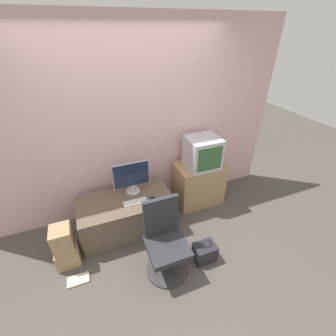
{
  "coord_description": "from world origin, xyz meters",
  "views": [
    {
      "loc": [
        -0.55,
        -1.46,
        2.44
      ],
      "look_at": [
        0.41,
        1.0,
        0.76
      ],
      "focal_mm": 24.0,
      "sensor_mm": 36.0,
      "label": 1
    }
  ],
  "objects_px": {
    "keyboard": "(135,202)",
    "handbag": "(205,252)",
    "mouse": "(152,198)",
    "cardboard_box_lower": "(68,255)",
    "main_monitor": "(132,178)",
    "crt_tv": "(203,153)",
    "book": "(78,280)",
    "office_chair": "(165,243)"
  },
  "relations": [
    {
      "from": "main_monitor",
      "to": "crt_tv",
      "type": "bearing_deg",
      "value": 0.32
    },
    {
      "from": "keyboard",
      "to": "office_chair",
      "type": "height_order",
      "value": "office_chair"
    },
    {
      "from": "cardboard_box_lower",
      "to": "book",
      "type": "bearing_deg",
      "value": -74.89
    },
    {
      "from": "handbag",
      "to": "book",
      "type": "xyz_separation_m",
      "value": [
        -1.46,
        0.26,
        -0.11
      ]
    },
    {
      "from": "keyboard",
      "to": "cardboard_box_lower",
      "type": "relative_size",
      "value": 1.15
    },
    {
      "from": "main_monitor",
      "to": "cardboard_box_lower",
      "type": "bearing_deg",
      "value": -155.96
    },
    {
      "from": "main_monitor",
      "to": "cardboard_box_lower",
      "type": "relative_size",
      "value": 1.86
    },
    {
      "from": "mouse",
      "to": "cardboard_box_lower",
      "type": "distance_m",
      "value": 1.22
    },
    {
      "from": "keyboard",
      "to": "book",
      "type": "relative_size",
      "value": 1.28
    },
    {
      "from": "main_monitor",
      "to": "book",
      "type": "relative_size",
      "value": 2.07
    },
    {
      "from": "crt_tv",
      "to": "office_chair",
      "type": "bearing_deg",
      "value": -135.47
    },
    {
      "from": "office_chair",
      "to": "keyboard",
      "type": "bearing_deg",
      "value": 104.25
    },
    {
      "from": "keyboard",
      "to": "mouse",
      "type": "xyz_separation_m",
      "value": [
        0.23,
        -0.01,
        0.01
      ]
    },
    {
      "from": "keyboard",
      "to": "book",
      "type": "distance_m",
      "value": 1.08
    },
    {
      "from": "keyboard",
      "to": "cardboard_box_lower",
      "type": "distance_m",
      "value": 1.0
    },
    {
      "from": "cardboard_box_lower",
      "to": "handbag",
      "type": "bearing_deg",
      "value": -19.95
    },
    {
      "from": "cardboard_box_lower",
      "to": "book",
      "type": "relative_size",
      "value": 1.11
    },
    {
      "from": "mouse",
      "to": "crt_tv",
      "type": "xyz_separation_m",
      "value": [
        0.85,
        0.25,
        0.38
      ]
    },
    {
      "from": "keyboard",
      "to": "handbag",
      "type": "relative_size",
      "value": 0.94
    },
    {
      "from": "keyboard",
      "to": "mouse",
      "type": "height_order",
      "value": "mouse"
    },
    {
      "from": "cardboard_box_lower",
      "to": "book",
      "type": "xyz_separation_m",
      "value": [
        0.08,
        -0.3,
        -0.11
      ]
    },
    {
      "from": "book",
      "to": "office_chair",
      "type": "bearing_deg",
      "value": -10.01
    },
    {
      "from": "cardboard_box_lower",
      "to": "handbag",
      "type": "distance_m",
      "value": 1.64
    },
    {
      "from": "handbag",
      "to": "keyboard",
      "type": "bearing_deg",
      "value": 130.76
    },
    {
      "from": "main_monitor",
      "to": "handbag",
      "type": "height_order",
      "value": "main_monitor"
    },
    {
      "from": "main_monitor",
      "to": "office_chair",
      "type": "bearing_deg",
      "value": -81.09
    },
    {
      "from": "office_chair",
      "to": "cardboard_box_lower",
      "type": "xyz_separation_m",
      "value": [
        -1.07,
        0.47,
        -0.27
      ]
    },
    {
      "from": "main_monitor",
      "to": "handbag",
      "type": "relative_size",
      "value": 1.51
    },
    {
      "from": "crt_tv",
      "to": "office_chair",
      "type": "xyz_separation_m",
      "value": [
        -0.91,
        -0.9,
        -0.51
      ]
    },
    {
      "from": "main_monitor",
      "to": "keyboard",
      "type": "xyz_separation_m",
      "value": [
        -0.03,
        -0.23,
        -0.22
      ]
    },
    {
      "from": "mouse",
      "to": "handbag",
      "type": "bearing_deg",
      "value": -60.67
    },
    {
      "from": "main_monitor",
      "to": "mouse",
      "type": "height_order",
      "value": "main_monitor"
    },
    {
      "from": "keyboard",
      "to": "handbag",
      "type": "xyz_separation_m",
      "value": [
        0.64,
        -0.74,
        -0.4
      ]
    },
    {
      "from": "handbag",
      "to": "mouse",
      "type": "bearing_deg",
      "value": 119.33
    },
    {
      "from": "keyboard",
      "to": "handbag",
      "type": "bearing_deg",
      "value": -49.24
    },
    {
      "from": "handbag",
      "to": "book",
      "type": "bearing_deg",
      "value": 169.88
    },
    {
      "from": "handbag",
      "to": "book",
      "type": "distance_m",
      "value": 1.49
    },
    {
      "from": "book",
      "to": "handbag",
      "type": "bearing_deg",
      "value": -10.12
    },
    {
      "from": "mouse",
      "to": "handbag",
      "type": "xyz_separation_m",
      "value": [
        0.41,
        -0.73,
        -0.41
      ]
    },
    {
      "from": "main_monitor",
      "to": "book",
      "type": "xyz_separation_m",
      "value": [
        -0.85,
        -0.71,
        -0.73
      ]
    },
    {
      "from": "cardboard_box_lower",
      "to": "book",
      "type": "height_order",
      "value": "cardboard_box_lower"
    },
    {
      "from": "main_monitor",
      "to": "office_chair",
      "type": "distance_m",
      "value": 0.97
    }
  ]
}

